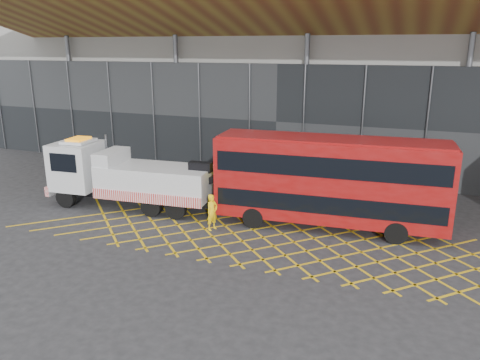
% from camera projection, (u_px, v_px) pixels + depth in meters
% --- Properties ---
extents(ground_plane, '(120.00, 120.00, 0.00)m').
position_uv_depth(ground_plane, '(178.00, 225.00, 24.97)').
color(ground_plane, '#252528').
extents(road_markings, '(27.96, 7.16, 0.01)m').
position_uv_depth(road_markings, '(278.00, 240.00, 23.04)').
color(road_markings, gold).
rests_on(road_markings, ground_plane).
extents(construction_building, '(55.00, 23.97, 18.00)m').
position_uv_depth(construction_building, '(302.00, 49.00, 38.33)').
color(construction_building, gray).
rests_on(construction_building, ground_plane).
extents(recovery_truck, '(11.67, 3.52, 4.05)m').
position_uv_depth(recovery_truck, '(125.00, 176.00, 27.33)').
color(recovery_truck, black).
rests_on(recovery_truck, ground_plane).
extents(bus_towed, '(11.89, 3.60, 4.77)m').
position_uv_depth(bus_towed, '(329.00, 179.00, 23.94)').
color(bus_towed, maroon).
rests_on(bus_towed, ground_plane).
extents(worker, '(0.68, 0.81, 1.90)m').
position_uv_depth(worker, '(212.00, 212.00, 24.09)').
color(worker, yellow).
rests_on(worker, ground_plane).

